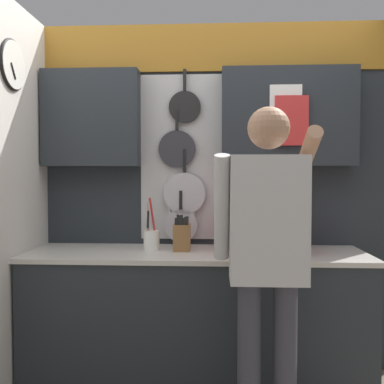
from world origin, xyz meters
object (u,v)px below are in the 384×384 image
utensil_crock (151,237)px  person (268,245)px  microwave (263,229)px  knife_block (182,237)px

utensil_crock → person: person is taller
microwave → utensil_crock: 0.73m
utensil_crock → knife_block: bearing=-0.2°
microwave → utensil_crock: size_ratio=1.36×
utensil_crock → microwave: bearing=-0.1°
microwave → knife_block: size_ratio=1.98×
microwave → knife_block: bearing=180.0°
person → microwave: bearing=85.9°
utensil_crock → person: (0.69, -0.64, 0.06)m
microwave → utensil_crock: (-0.73, 0.00, -0.06)m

